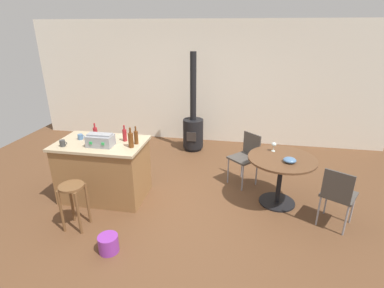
# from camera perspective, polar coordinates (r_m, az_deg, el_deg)

# --- Properties ---
(ground_plane) EXTENTS (8.80, 8.80, 0.00)m
(ground_plane) POSITION_cam_1_polar(r_m,az_deg,el_deg) (4.63, -2.95, -11.29)
(ground_plane) COLOR brown
(back_wall) EXTENTS (8.00, 0.10, 2.70)m
(back_wall) POSITION_cam_1_polar(r_m,az_deg,el_deg) (6.76, 2.33, 11.76)
(back_wall) COLOR silver
(back_wall) RESTS_ON ground_plane
(kitchen_island) EXTENTS (1.33, 0.84, 0.92)m
(kitchen_island) POSITION_cam_1_polar(r_m,az_deg,el_deg) (4.77, -16.82, -4.79)
(kitchen_island) COLOR olive
(kitchen_island) RESTS_ON ground_plane
(wooden_stool) EXTENTS (0.32, 0.32, 0.64)m
(wooden_stool) POSITION_cam_1_polar(r_m,az_deg,el_deg) (4.17, -22.17, -9.57)
(wooden_stool) COLOR brown
(wooden_stool) RESTS_ON ground_plane
(dining_table) EXTENTS (0.99, 0.99, 0.76)m
(dining_table) POSITION_cam_1_polar(r_m,az_deg,el_deg) (4.52, 16.94, -4.66)
(dining_table) COLOR black
(dining_table) RESTS_ON ground_plane
(folding_chair_near) EXTENTS (0.55, 0.55, 0.87)m
(folding_chair_near) POSITION_cam_1_polar(r_m,az_deg,el_deg) (4.30, 26.56, -8.60)
(folding_chair_near) COLOR #47423D
(folding_chair_near) RESTS_ON ground_plane
(folding_chair_far) EXTENTS (0.57, 0.57, 0.88)m
(folding_chair_far) POSITION_cam_1_polar(r_m,az_deg,el_deg) (5.02, 10.53, -2.07)
(folding_chair_far) COLOR #47423D
(folding_chair_far) RESTS_ON ground_plane
(wood_stove) EXTENTS (0.44, 0.45, 2.09)m
(wood_stove) POSITION_cam_1_polar(r_m,az_deg,el_deg) (6.34, 0.22, 3.26)
(wood_stove) COLOR black
(wood_stove) RESTS_ON ground_plane
(toolbox) EXTENTS (0.37, 0.23, 0.19)m
(toolbox) POSITION_cam_1_polar(r_m,az_deg,el_deg) (4.41, -17.43, 0.72)
(toolbox) COLOR gray
(toolbox) RESTS_ON kitchen_island
(bottle_0) EXTENTS (0.06, 0.06, 0.27)m
(bottle_0) POSITION_cam_1_polar(r_m,az_deg,el_deg) (4.36, -10.85, 1.33)
(bottle_0) COLOR #603314
(bottle_0) RESTS_ON kitchen_island
(bottle_1) EXTENTS (0.06, 0.06, 0.25)m
(bottle_1) POSITION_cam_1_polar(r_m,az_deg,el_deg) (4.51, -12.99, 1.74)
(bottle_1) COLOR maroon
(bottle_1) RESTS_ON kitchen_island
(bottle_2) EXTENTS (0.07, 0.07, 0.30)m
(bottle_2) POSITION_cam_1_polar(r_m,az_deg,el_deg) (4.24, -11.85, 0.81)
(bottle_2) COLOR #603314
(bottle_2) RESTS_ON kitchen_island
(bottle_3) EXTENTS (0.06, 0.06, 0.26)m
(bottle_3) POSITION_cam_1_polar(r_m,az_deg,el_deg) (4.70, -18.30, 2.03)
(bottle_3) COLOR maroon
(bottle_3) RESTS_ON kitchen_island
(cup_0) EXTENTS (0.11, 0.08, 0.08)m
(cup_0) POSITION_cam_1_polar(r_m,az_deg,el_deg) (4.79, -20.90, 1.32)
(cup_0) COLOR #4C7099
(cup_0) RESTS_ON kitchen_island
(cup_1) EXTENTS (0.11, 0.08, 0.09)m
(cup_1) POSITION_cam_1_polar(r_m,az_deg,el_deg) (4.61, -23.92, 0.14)
(cup_1) COLOR #383838
(cup_1) RESTS_ON kitchen_island
(wine_glass) EXTENTS (0.07, 0.07, 0.14)m
(wine_glass) POSITION_cam_1_polar(r_m,az_deg,el_deg) (4.61, 15.69, -0.13)
(wine_glass) COLOR silver
(wine_glass) RESTS_ON dining_table
(serving_bowl) EXTENTS (0.18, 0.18, 0.07)m
(serving_bowl) POSITION_cam_1_polar(r_m,az_deg,el_deg) (4.32, 18.51, -2.98)
(serving_bowl) COLOR #4C7099
(serving_bowl) RESTS_ON dining_table
(plastic_bucket) EXTENTS (0.24, 0.24, 0.22)m
(plastic_bucket) POSITION_cam_1_polar(r_m,az_deg,el_deg) (3.84, -15.97, -18.19)
(plastic_bucket) COLOR purple
(plastic_bucket) RESTS_ON ground_plane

